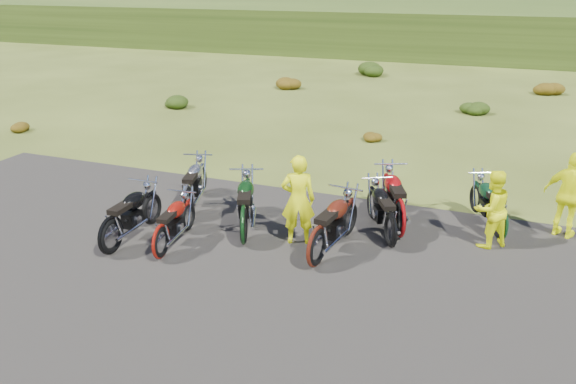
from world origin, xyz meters
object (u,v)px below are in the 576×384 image
at_px(motorcycle_3, 188,218).
at_px(person_middle, 298,201).
at_px(motorcycle_0, 113,254).
at_px(motorcycle_7, 497,240).

bearing_deg(motorcycle_3, person_middle, -112.86).
relative_size(motorcycle_0, person_middle, 1.17).
height_order(motorcycle_0, motorcycle_3, same).
height_order(motorcycle_3, motorcycle_7, motorcycle_3).
bearing_deg(motorcycle_0, person_middle, -62.76).
height_order(motorcycle_3, person_middle, person_middle).
xyz_separation_m(motorcycle_0, motorcycle_3, (0.47, 2.07, 0.00)).
height_order(motorcycle_7, person_middle, person_middle).
bearing_deg(person_middle, motorcycle_7, -176.56).
bearing_deg(motorcycle_7, motorcycle_3, 78.12).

